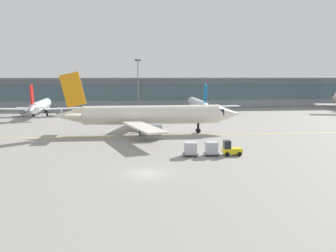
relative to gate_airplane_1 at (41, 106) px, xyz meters
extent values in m
plane|color=gray|center=(24.89, -60.52, -2.57)|extent=(400.00, 400.00, 0.00)
cube|color=yellow|center=(27.25, -34.57, -2.57)|extent=(110.00, 0.84, 0.01)
cube|color=#8C939E|center=(24.89, 23.32, 1.93)|extent=(213.03, 8.00, 9.00)
cube|color=slate|center=(24.89, 19.24, 2.38)|extent=(204.50, 0.16, 5.04)
cube|color=slate|center=(24.89, 21.82, 6.73)|extent=(221.55, 11.00, 0.60)
cylinder|color=white|center=(-0.01, 0.33, 0.08)|extent=(3.26, 18.67, 2.58)
cone|color=white|center=(-0.41, 11.17, 0.08)|extent=(2.57, 3.19, 2.45)
cube|color=black|center=(-0.33, 9.11, 0.41)|extent=(2.10, 2.40, 0.90)
cone|color=white|center=(0.40, -11.02, 0.08)|extent=(2.34, 4.21, 2.19)
cube|color=white|center=(-6.56, -1.43, -0.63)|extent=(10.91, 4.92, 0.21)
cylinder|color=#999EA3|center=(-4.48, -0.21, -1.34)|extent=(1.69, 2.79, 1.59)
cube|color=white|center=(6.65, -0.94, -0.63)|extent=(10.86, 5.62, 0.21)
cylinder|color=#999EA3|center=(4.48, 0.12, -1.34)|extent=(1.69, 2.79, 1.59)
cube|color=red|center=(0.37, -10.20, 3.58)|extent=(0.40, 3.49, 4.86)
cube|color=white|center=(-1.53, -9.96, 0.47)|extent=(3.86, 1.96, 0.18)
cube|color=white|center=(2.26, -9.82, 0.47)|extent=(3.86, 1.96, 0.18)
cylinder|color=black|center=(-0.25, 6.84, -1.89)|extent=(0.33, 0.33, 1.37)
cylinder|color=black|center=(-0.25, 6.84, -2.23)|extent=(0.44, 0.70, 0.68)
cylinder|color=black|center=(-1.70, -1.25, -1.89)|extent=(0.33, 0.33, 1.37)
cylinder|color=black|center=(-1.70, -1.25, -2.23)|extent=(0.44, 0.70, 0.68)
cylinder|color=black|center=(1.79, -1.12, -1.89)|extent=(0.33, 0.33, 1.37)
cylinder|color=black|center=(1.79, -1.12, -2.23)|extent=(0.44, 0.70, 0.68)
cylinder|color=white|center=(42.09, 2.00, 0.10)|extent=(2.71, 18.68, 2.59)
cone|color=white|center=(42.02, 12.89, 0.10)|extent=(2.48, 3.13, 2.46)
cube|color=black|center=(42.03, 10.82, 0.42)|extent=(2.04, 2.35, 0.91)
cone|color=white|center=(42.16, -9.41, 0.10)|extent=(2.23, 4.16, 2.20)
cube|color=white|center=(35.46, 0.43, -0.62)|extent=(10.94, 5.23, 0.21)
cylinder|color=#999EA3|center=(37.59, 1.59, -1.34)|extent=(1.62, 2.76, 1.60)
cube|color=white|center=(48.73, 0.52, -0.62)|extent=(10.93, 5.36, 0.21)
cylinder|color=#999EA3|center=(46.59, 1.65, -1.34)|extent=(1.62, 2.76, 1.60)
cube|color=#1472B2|center=(42.15, -8.58, 3.60)|extent=(0.30, 3.50, 4.88)
cube|color=white|center=(40.25, -8.28, 0.48)|extent=(3.82, 1.85, 0.18)
cube|color=white|center=(44.06, -8.26, 0.48)|extent=(3.82, 1.85, 0.18)
cylinder|color=black|center=(42.05, 8.53, -1.89)|extent=(0.34, 0.34, 1.37)
cylinder|color=black|center=(42.05, 8.53, -2.23)|extent=(0.42, 0.69, 0.69)
cylinder|color=black|center=(40.34, 0.46, -1.89)|extent=(0.34, 0.34, 1.37)
cylinder|color=black|center=(40.34, 0.46, -2.23)|extent=(0.42, 0.69, 0.69)
cylinder|color=black|center=(43.85, 0.49, -1.89)|extent=(0.34, 0.34, 1.37)
cylinder|color=black|center=(43.85, 0.49, -2.23)|extent=(0.42, 0.69, 0.69)
cone|color=silver|center=(88.17, 12.94, 0.84)|extent=(3.50, 4.26, 3.15)
cylinder|color=silver|center=(27.25, -32.57, 1.01)|extent=(25.07, 3.59, 3.48)
cone|color=silver|center=(41.86, -32.50, 1.01)|extent=(4.19, 3.32, 3.31)
cube|color=black|center=(39.07, -32.52, 1.44)|extent=(3.14, 2.73, 1.22)
cone|color=silver|center=(11.94, -32.63, 1.01)|extent=(5.58, 2.98, 2.96)
cube|color=silver|center=(25.16, -23.67, 0.05)|extent=(7.05, 14.68, 0.29)
cylinder|color=#999EA3|center=(26.71, -26.53, -0.92)|extent=(3.69, 2.17, 2.15)
cube|color=silver|center=(25.24, -41.48, 0.05)|extent=(7.16, 14.67, 0.29)
cylinder|color=#999EA3|center=(26.76, -38.61, -0.92)|extent=(3.69, 2.17, 2.15)
cube|color=orange|center=(13.05, -32.63, 5.71)|extent=(4.69, 0.39, 6.55)
cube|color=silver|center=(13.45, -30.07, 1.53)|extent=(2.48, 5.13, 0.25)
cube|color=silver|center=(13.47, -35.19, 1.53)|extent=(2.48, 5.13, 0.25)
cylinder|color=black|center=(36.01, -32.53, -1.65)|extent=(0.45, 0.45, 1.84)
cylinder|color=black|center=(36.01, -32.53, -2.11)|extent=(0.92, 0.57, 0.92)
cylinder|color=black|center=(25.19, -30.22, -1.65)|extent=(0.45, 0.45, 1.84)
cylinder|color=black|center=(25.19, -30.22, -2.11)|extent=(0.92, 0.57, 0.92)
cylinder|color=black|center=(25.21, -34.93, -1.65)|extent=(0.45, 0.45, 1.84)
cylinder|color=black|center=(25.21, -34.93, -2.11)|extent=(0.92, 0.57, 0.92)
cube|color=yellow|center=(37.22, -52.12, -1.92)|extent=(2.63, 1.45, 0.70)
cube|color=#1E2328|center=(36.47, -52.11, -1.02)|extent=(0.92, 1.26, 1.10)
cylinder|color=black|center=(38.08, -51.44, -2.27)|extent=(0.60, 0.23, 0.60)
cylinder|color=black|center=(38.06, -52.84, -2.27)|extent=(0.60, 0.23, 0.60)
cylinder|color=black|center=(36.38, -51.40, -2.27)|extent=(0.60, 0.23, 0.60)
cylinder|color=black|center=(36.36, -52.80, -2.27)|extent=(0.60, 0.23, 0.60)
cube|color=#595B60|center=(34.29, -52.06, -2.29)|extent=(2.13, 1.64, 0.12)
cube|color=#B2B7C1|center=(34.29, -52.06, -1.43)|extent=(1.63, 1.53, 1.60)
cylinder|color=black|center=(35.05, -51.38, -2.46)|extent=(0.22, 0.10, 0.22)
cylinder|color=black|center=(35.03, -52.78, -2.46)|extent=(0.22, 0.10, 0.22)
cylinder|color=black|center=(33.55, -51.35, -2.46)|extent=(0.22, 0.10, 0.22)
cylinder|color=black|center=(33.53, -52.75, -2.46)|extent=(0.22, 0.10, 0.22)
cube|color=#595B60|center=(31.36, -52.00, -2.29)|extent=(2.13, 1.64, 0.12)
cube|color=silver|center=(31.36, -52.00, -1.43)|extent=(1.63, 1.53, 1.60)
cylinder|color=black|center=(32.13, -51.32, -2.46)|extent=(0.22, 0.10, 0.22)
cylinder|color=black|center=(32.10, -52.72, -2.46)|extent=(0.22, 0.10, 0.22)
cylinder|color=black|center=(30.63, -51.29, -2.46)|extent=(0.22, 0.10, 0.22)
cylinder|color=black|center=(30.60, -52.69, -2.46)|extent=(0.22, 0.10, 0.22)
cylinder|color=gray|center=(25.98, 15.96, 4.78)|extent=(0.36, 0.36, 14.70)
cube|color=#3F3F42|center=(25.98, 15.96, 12.38)|extent=(1.80, 0.30, 0.50)
camera|label=1|loc=(23.01, -102.84, 8.98)|focal=40.83mm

